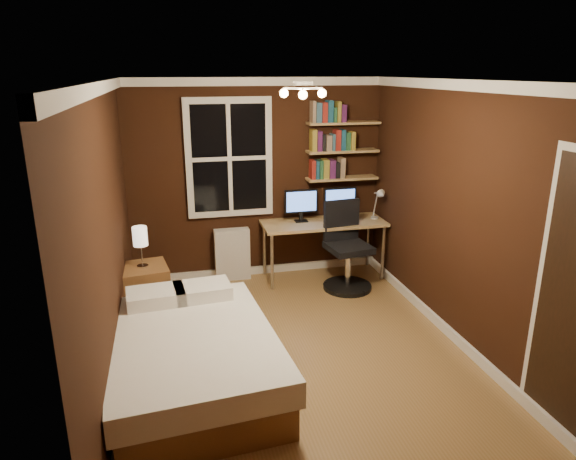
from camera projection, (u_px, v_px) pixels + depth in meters
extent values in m
plane|color=olive|center=(298.00, 353.00, 4.89)|extent=(4.20, 4.20, 0.00)
cube|color=black|center=(257.00, 180.00, 6.46)|extent=(3.20, 0.04, 2.50)
cube|color=black|center=(108.00, 241.00, 4.16)|extent=(0.04, 4.20, 2.50)
cube|color=black|center=(462.00, 217.00, 4.86)|extent=(0.04, 4.20, 2.50)
cube|color=white|center=(300.00, 80.00, 4.14)|extent=(3.20, 4.20, 0.02)
cube|color=white|center=(229.00, 158.00, 6.26)|extent=(1.06, 0.06, 1.46)
cube|color=#A3834F|center=(342.00, 178.00, 6.59)|extent=(0.92, 0.22, 0.03)
cube|color=#A3834F|center=(343.00, 151.00, 6.48)|extent=(0.92, 0.22, 0.03)
cube|color=#A3834F|center=(344.00, 123.00, 6.38)|extent=(0.92, 0.22, 0.03)
cube|color=brown|center=(193.00, 373.00, 4.31)|extent=(1.42, 1.91, 0.29)
cube|color=white|center=(191.00, 346.00, 4.24)|extent=(1.50, 1.97, 0.22)
cube|color=white|center=(156.00, 297.00, 4.76)|extent=(0.55, 0.41, 0.13)
cube|color=white|center=(202.00, 291.00, 4.89)|extent=(0.55, 0.41, 0.13)
cube|color=brown|center=(145.00, 293.00, 5.47)|extent=(0.56, 0.56, 0.61)
cube|color=silver|center=(232.00, 254.00, 6.55)|extent=(0.44, 0.15, 0.66)
cube|color=#A3834F|center=(324.00, 223.00, 6.50)|extent=(1.56, 0.59, 0.04)
cylinder|color=beige|center=(272.00, 262.00, 6.22)|extent=(0.04, 0.04, 0.70)
cylinder|color=beige|center=(383.00, 253.00, 6.54)|extent=(0.04, 0.04, 0.70)
cylinder|color=beige|center=(264.00, 249.00, 6.69)|extent=(0.04, 0.04, 0.70)
cylinder|color=beige|center=(368.00, 241.00, 7.01)|extent=(0.04, 0.04, 0.70)
cylinder|color=black|center=(347.00, 286.00, 6.33)|extent=(0.59, 0.59, 0.05)
cylinder|color=silver|center=(348.00, 268.00, 6.26)|extent=(0.07, 0.07, 0.44)
cube|color=black|center=(349.00, 248.00, 6.18)|extent=(0.54, 0.54, 0.08)
cube|color=black|center=(341.00, 220.00, 6.28)|extent=(0.46, 0.12, 0.50)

